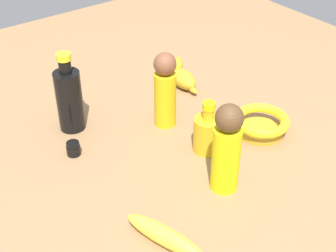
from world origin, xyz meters
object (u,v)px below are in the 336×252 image
bottle_short (207,133)px  banana (164,236)px  bottle_tall (69,98)px  person_figure_adult (227,149)px  bowl (261,123)px  person_figure_child (165,90)px  cat_figurine (181,75)px  nail_polish_jar (73,148)px

bottle_short → banana: (-0.19, 0.27, -0.03)m
bottle_tall → banana: bearing=174.5°
person_figure_adult → bottle_tall: bearing=21.2°
bowl → person_figure_adult: bearing=114.0°
person_figure_child → bowl: size_ratio=1.44×
bottle_tall → banana: (-0.48, 0.05, -0.07)m
cat_figurine → banana: bearing=138.7°
nail_polish_jar → bowl: bearing=-116.2°
cat_figurine → banana: 0.65m
person_figure_adult → bowl: (0.10, -0.22, -0.08)m
banana → nail_polish_jar: bearing=-15.6°
bowl → banana: size_ratio=0.78×
cat_figurine → bottle_tall: (-0.00, 0.38, 0.06)m
person_figure_child → bottle_tall: bearing=57.2°
bowl → bottle_short: 0.17m
bowl → banana: bowl is taller
bottle_short → bottle_tall: (0.30, 0.23, 0.04)m
person_figure_child → cat_figurine: bearing=-49.7°
person_figure_child → banana: size_ratio=1.12×
cat_figurine → bottle_short: (-0.30, 0.15, 0.02)m
person_figure_adult → bottle_tall: (0.43, 0.17, -0.02)m
nail_polish_jar → cat_figurine: bearing=-75.6°
nail_polish_jar → bottle_short: 0.34m
bottle_tall → person_figure_adult: bearing=-158.8°
person_figure_adult → bottle_tall: size_ratio=1.00×
person_figure_adult → person_figure_child: (0.29, -0.05, -0.00)m
nail_polish_jar → banana: bearing=-178.7°
person_figure_adult → bottle_tall: person_figure_adult is taller
bowl → bottle_tall: bearing=50.0°
bottle_short → bowl: bearing=-100.8°
person_figure_child → bottle_short: bearing=-174.9°
bottle_tall → bottle_short: bearing=-142.5°
person_figure_adult → bowl: bearing=-66.0°
bottle_tall → bowl: bearing=-130.0°
person_figure_adult → cat_figurine: (0.43, -0.21, -0.08)m
banana → bottle_short: bearing=-72.9°
person_figure_adult → bottle_short: 0.16m
person_figure_child → cat_figurine: person_figure_child is taller
bowl → bottle_short: (0.03, 0.16, 0.02)m
nail_polish_jar → bottle_tall: bottle_tall is taller
bowl → bottle_tall: size_ratio=0.67×
person_figure_adult → nail_polish_jar: bearing=34.6°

